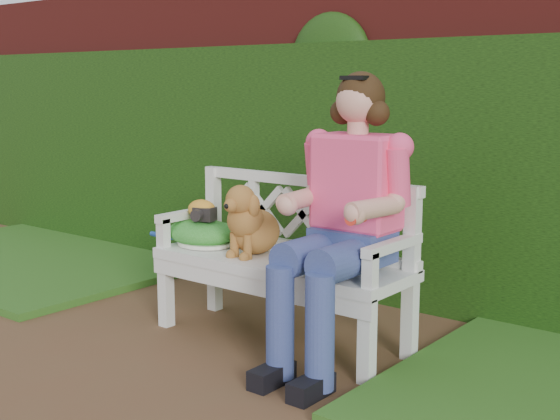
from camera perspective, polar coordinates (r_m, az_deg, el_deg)
The scene contains 11 objects.
ground at distance 4.07m, azimuth -9.55°, elevation -11.13°, with size 60.00×60.00×0.00m, color brown.
brick_wall at distance 5.28m, azimuth 5.68°, elevation 5.97°, with size 10.00×0.30×2.20m, color maroon.
ivy_hedge at distance 5.11m, azimuth 4.30°, elevation 3.07°, with size 10.00×0.18×1.70m, color #285813.
grass_left at distance 6.43m, azimuth -17.99°, elevation -3.49°, with size 2.60×2.00×0.05m, color #255A1F.
garden_bench at distance 4.20m, azimuth -0.00°, elevation -6.87°, with size 1.58×0.60×0.48m, color white, non-canonical shape.
seated_woman at distance 3.80m, azimuth 5.40°, elevation -0.68°, with size 0.64×0.85×1.51m, color #F13C75, non-canonical shape.
dog at distance 4.19m, azimuth -2.11°, elevation -0.66°, with size 0.27×0.37×0.41m, color #995B40, non-canonical shape.
tennis_racket at distance 4.49m, azimuth -6.11°, elevation -2.48°, with size 0.66×0.28×0.03m, color white, non-canonical shape.
green_bag at distance 4.50m, azimuth -6.01°, elevation -1.65°, with size 0.45×0.35×0.15m, color green, non-canonical shape.
camera_item at distance 4.43m, azimuth -5.75°, elevation -0.29°, with size 0.12×0.09×0.08m, color black.
baseball_glove at distance 4.47m, azimuth -5.97°, elevation 0.05°, with size 0.19×0.14×0.12m, color orange.
Camera 1 is at (2.85, -2.52, 1.44)m, focal length 48.00 mm.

